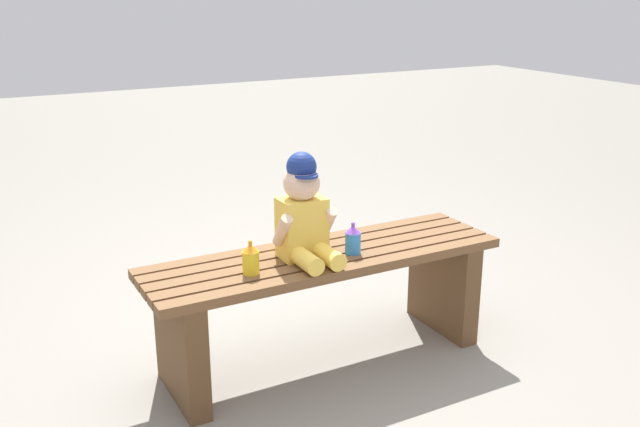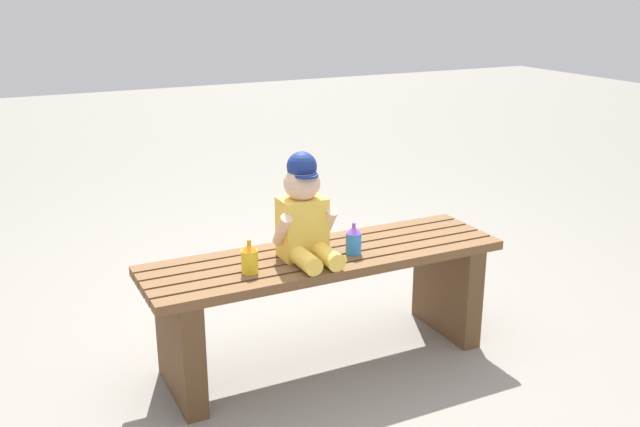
# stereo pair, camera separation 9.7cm
# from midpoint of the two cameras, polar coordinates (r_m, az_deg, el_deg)

# --- Properties ---
(ground_plane) EXTENTS (16.00, 16.00, 0.00)m
(ground_plane) POSITION_cam_midpoint_polar(r_m,az_deg,el_deg) (2.95, -0.65, -11.49)
(ground_plane) COLOR gray
(park_bench) EXTENTS (1.41, 0.39, 0.46)m
(park_bench) POSITION_cam_midpoint_polar(r_m,az_deg,el_deg) (2.81, -0.67, -6.16)
(park_bench) COLOR brown
(park_bench) RESTS_ON ground_plane
(child_figure) EXTENTS (0.23, 0.27, 0.40)m
(child_figure) POSITION_cam_midpoint_polar(r_m,az_deg,el_deg) (2.64, -2.33, 0.02)
(child_figure) COLOR #F2C64C
(child_figure) RESTS_ON park_bench
(sippy_cup_left) EXTENTS (0.06, 0.06, 0.12)m
(sippy_cup_left) POSITION_cam_midpoint_polar(r_m,az_deg,el_deg) (2.56, -6.62, -3.56)
(sippy_cup_left) COLOR yellow
(sippy_cup_left) RESTS_ON park_bench
(sippy_cup_right) EXTENTS (0.06, 0.06, 0.12)m
(sippy_cup_right) POSITION_cam_midpoint_polar(r_m,az_deg,el_deg) (2.73, 1.61, -2.04)
(sippy_cup_right) COLOR #338CE5
(sippy_cup_right) RESTS_ON park_bench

